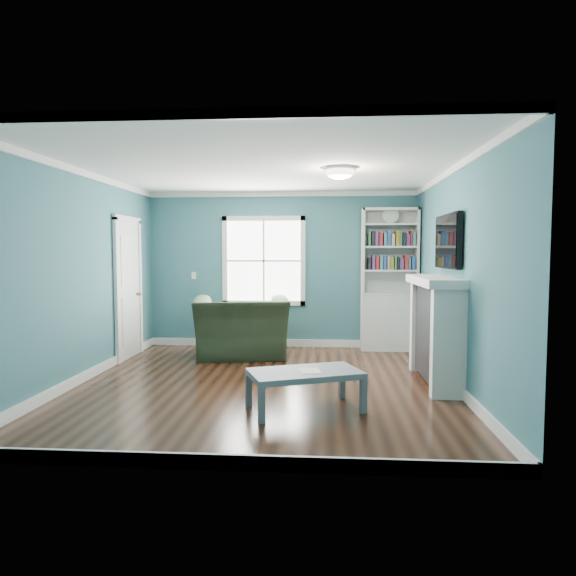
{
  "coord_description": "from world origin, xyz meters",
  "views": [
    {
      "loc": [
        0.73,
        -6.1,
        1.6
      ],
      "look_at": [
        0.26,
        0.4,
        1.14
      ],
      "focal_mm": 32.0,
      "sensor_mm": 36.0,
      "label": 1
    }
  ],
  "objects": [
    {
      "name": "door",
      "position": [
        -2.22,
        1.4,
        1.07
      ],
      "size": [
        0.12,
        0.98,
        2.17
      ],
      "color": "silver",
      "rests_on": "ground"
    },
    {
      "name": "recliner",
      "position": [
        -0.54,
        1.6,
        0.61
      ],
      "size": [
        1.52,
        1.12,
        1.22
      ],
      "primitive_type": "imported",
      "rotation": [
        0.0,
        0.0,
        -2.98
      ],
      "color": "black",
      "rests_on": "ground"
    },
    {
      "name": "tv",
      "position": [
        2.2,
        0.2,
        1.72
      ],
      "size": [
        0.06,
        1.1,
        0.65
      ],
      "primitive_type": "cube",
      "color": "black",
      "rests_on": "fireplace"
    },
    {
      "name": "trim",
      "position": [
        0.0,
        0.0,
        1.24
      ],
      "size": [
        4.5,
        5.0,
        2.6
      ],
      "color": "white",
      "rests_on": "ground"
    },
    {
      "name": "paper_sheet",
      "position": [
        0.58,
        -1.0,
        0.4
      ],
      "size": [
        0.24,
        0.29,
        0.0
      ],
      "primitive_type": "cube",
      "rotation": [
        0.0,
        0.0,
        0.17
      ],
      "color": "white",
      "rests_on": "coffee_table"
    },
    {
      "name": "ceiling_fixture",
      "position": [
        0.9,
        0.1,
        2.55
      ],
      "size": [
        0.38,
        0.38,
        0.15
      ],
      "color": "white",
      "rests_on": "room_walls"
    },
    {
      "name": "light_switch",
      "position": [
        -1.5,
        2.48,
        1.2
      ],
      "size": [
        0.08,
        0.01,
        0.12
      ],
      "primitive_type": "cube",
      "color": "white",
      "rests_on": "room_walls"
    },
    {
      "name": "window",
      "position": [
        -0.3,
        2.49,
        1.45
      ],
      "size": [
        1.4,
        0.06,
        1.5
      ],
      "color": "white",
      "rests_on": "room_walls"
    },
    {
      "name": "bookshelf",
      "position": [
        1.77,
        2.3,
        0.92
      ],
      "size": [
        0.9,
        0.35,
        2.31
      ],
      "color": "silver",
      "rests_on": "ground"
    },
    {
      "name": "coffee_table",
      "position": [
        0.53,
        -0.99,
        0.35
      ],
      "size": [
        1.25,
        0.96,
        0.4
      ],
      "rotation": [
        0.0,
        0.0,
        0.37
      ],
      "color": "#535B64",
      "rests_on": "ground"
    },
    {
      "name": "floor",
      "position": [
        0.0,
        0.0,
        0.0
      ],
      "size": [
        5.0,
        5.0,
        0.0
      ],
      "primitive_type": "plane",
      "color": "black",
      "rests_on": "ground"
    },
    {
      "name": "fireplace",
      "position": [
        2.08,
        0.2,
        0.64
      ],
      "size": [
        0.44,
        1.58,
        1.3
      ],
      "color": "black",
      "rests_on": "ground"
    },
    {
      "name": "room_walls",
      "position": [
        0.0,
        0.0,
        1.58
      ],
      "size": [
        5.0,
        5.0,
        5.0
      ],
      "color": "#336F74",
      "rests_on": "ground"
    }
  ]
}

